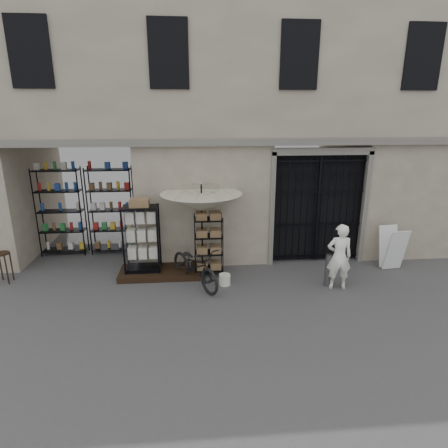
{
  "coord_description": "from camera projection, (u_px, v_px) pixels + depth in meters",
  "views": [
    {
      "loc": [
        -1.54,
        -7.22,
        3.98
      ],
      "look_at": [
        -0.8,
        1.4,
        1.35
      ],
      "focal_mm": 30.0,
      "sensor_mm": 36.0,
      "label": 1
    }
  ],
  "objects": [
    {
      "name": "bicycle",
      "position": [
        195.0,
        285.0,
        8.92
      ],
      "size": [
        1.07,
        1.18,
        1.87
      ],
      "primitive_type": "imported",
      "rotation": [
        0.0,
        0.0,
        0.56
      ],
      "color": "black",
      "rests_on": "ground"
    },
    {
      "name": "steel_bollard",
      "position": [
        328.0,
        270.0,
        8.76
      ],
      "size": [
        0.17,
        0.17,
        0.79
      ],
      "primitive_type": "cylinder",
      "rotation": [
        0.0,
        0.0,
        -0.21
      ],
      "color": "#5C5D5E",
      "rests_on": "ground"
    },
    {
      "name": "easel_sign",
      "position": [
        392.0,
        248.0,
        9.68
      ],
      "size": [
        0.58,
        0.65,
        1.09
      ],
      "rotation": [
        0.0,
        0.0,
        0.1
      ],
      "color": "silver",
      "rests_on": "ground"
    },
    {
      "name": "main_building",
      "position": [
        244.0,
        92.0,
        10.67
      ],
      "size": [
        14.0,
        4.0,
        9.0
      ],
      "primitive_type": "cube",
      "color": "tan",
      "rests_on": "ground"
    },
    {
      "name": "ground",
      "position": [
        266.0,
        301.0,
        8.16
      ],
      "size": [
        80.0,
        80.0,
        0.0
      ],
      "primitive_type": "plane",
      "color": "black",
      "rests_on": "ground"
    },
    {
      "name": "white_bucket",
      "position": [
        225.0,
        280.0,
        8.89
      ],
      "size": [
        0.33,
        0.33,
        0.26
      ],
      "primitive_type": "cylinder",
      "rotation": [
        0.0,
        0.0,
        0.25
      ],
      "color": "silver",
      "rests_on": "ground"
    },
    {
      "name": "iron_gate",
      "position": [
        316.0,
        207.0,
        10.04
      ],
      "size": [
        2.5,
        0.21,
        3.0
      ],
      "color": "black",
      "rests_on": "ground"
    },
    {
      "name": "wooden_stool",
      "position": [
        3.0,
        267.0,
        8.93
      ],
      "size": [
        0.45,
        0.45,
        0.76
      ],
      "rotation": [
        0.0,
        0.0,
        0.29
      ],
      "color": "black",
      "rests_on": "ground"
    },
    {
      "name": "shop_recess",
      "position": [
        82.0,
        207.0,
        10.03
      ],
      "size": [
        3.0,
        1.7,
        3.0
      ],
      "primitive_type": "cube",
      "color": "black",
      "rests_on": "ground"
    },
    {
      "name": "shopkeeper",
      "position": [
        336.0,
        287.0,
        8.78
      ],
      "size": [
        0.71,
        1.6,
        0.37
      ],
      "primitive_type": "imported",
      "rotation": [
        0.0,
        0.0,
        3.05
      ],
      "color": "white",
      "rests_on": "ground"
    },
    {
      "name": "step_platform",
      "position": [
        160.0,
        272.0,
        9.42
      ],
      "size": [
        2.0,
        0.9,
        0.15
      ],
      "primitive_type": "cube",
      "color": "black",
      "rests_on": "ground"
    },
    {
      "name": "display_cabinet",
      "position": [
        142.0,
        242.0,
        9.17
      ],
      "size": [
        0.85,
        0.56,
        1.77
      ],
      "rotation": [
        0.0,
        0.0,
        -0.06
      ],
      "color": "black",
      "rests_on": "step_platform"
    },
    {
      "name": "market_umbrella",
      "position": [
        201.0,
        197.0,
        8.91
      ],
      "size": [
        1.81,
        1.85,
        2.78
      ],
      "rotation": [
        0.0,
        0.0,
        -0.07
      ],
      "color": "black",
      "rests_on": "ground"
    },
    {
      "name": "shop_shelving",
      "position": [
        86.0,
        211.0,
        10.57
      ],
      "size": [
        2.7,
        0.5,
        2.5
      ],
      "primitive_type": "cube",
      "color": "black",
      "rests_on": "ground"
    },
    {
      "name": "wire_rack",
      "position": [
        209.0,
        246.0,
        9.3
      ],
      "size": [
        0.71,
        0.53,
        1.54
      ],
      "rotation": [
        0.0,
        0.0,
        0.08
      ],
      "color": "black",
      "rests_on": "ground"
    }
  ]
}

